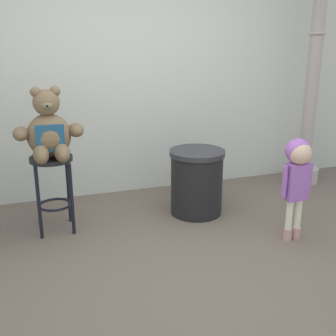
{
  "coord_description": "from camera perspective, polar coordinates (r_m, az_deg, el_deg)",
  "views": [
    {
      "loc": [
        -1.08,
        -2.63,
        1.75
      ],
      "look_at": [
        0.08,
        0.81,
        0.6
      ],
      "focal_mm": 45.47,
      "sensor_mm": 36.0,
      "label": 1
    }
  ],
  "objects": [
    {
      "name": "ground_plane",
      "position": [
        3.34,
        3.24,
        -14.11
      ],
      "size": [
        24.0,
        24.0,
        0.0
      ],
      "primitive_type": "plane",
      "color": "#695A4F"
    },
    {
      "name": "building_wall",
      "position": [
        4.84,
        -6.03,
        18.56
      ],
      "size": [
        7.66,
        0.3,
        3.69
      ],
      "primitive_type": "cube",
      "color": "silver",
      "rests_on": "ground_plane"
    },
    {
      "name": "bar_stool_with_teddy",
      "position": [
        3.98,
        -15.19,
        -1.33
      ],
      "size": [
        0.38,
        0.38,
        0.71
      ],
      "color": "black",
      "rests_on": "ground_plane"
    },
    {
      "name": "teddy_bear",
      "position": [
        3.83,
        -15.66,
        4.58
      ],
      "size": [
        0.6,
        0.54,
        0.62
      ],
      "color": "brown",
      "rests_on": "bar_stool_with_teddy"
    },
    {
      "name": "child_walking",
      "position": [
        3.78,
        16.98,
        0.04
      ],
      "size": [
        0.29,
        0.23,
        0.91
      ],
      "rotation": [
        0.0,
        0.0,
        1.93
      ],
      "color": "#C89390",
      "rests_on": "ground_plane"
    },
    {
      "name": "trash_bin",
      "position": [
        4.28,
        3.85,
        -1.85
      ],
      "size": [
        0.55,
        0.55,
        0.66
      ],
      "color": "black",
      "rests_on": "ground_plane"
    },
    {
      "name": "lamppost",
      "position": [
        5.29,
        18.79,
        10.92
      ],
      "size": [
        0.36,
        0.36,
        3.05
      ],
      "color": "#B1A9A4",
      "rests_on": "ground_plane"
    }
  ]
}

